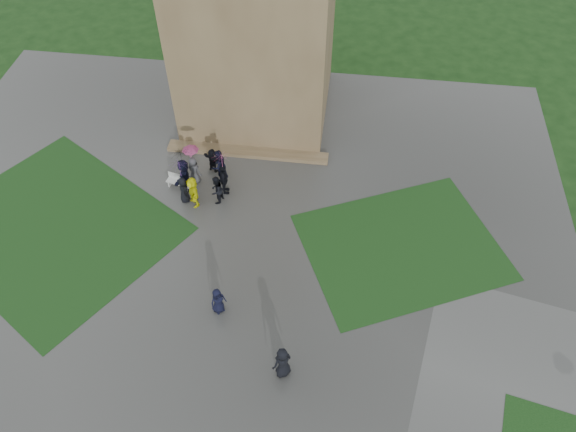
# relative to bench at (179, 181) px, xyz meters

# --- Properties ---
(ground) EXTENTS (120.00, 120.00, 0.00)m
(ground) POSITION_rel_bench_xyz_m (3.09, -7.59, -0.41)
(ground) COLOR black
(plaza) EXTENTS (34.00, 34.00, 0.02)m
(plaza) POSITION_rel_bench_xyz_m (3.09, -5.59, -0.40)
(plaza) COLOR #363533
(plaza) RESTS_ON ground
(lawn_inset_left) EXTENTS (14.10, 13.46, 0.01)m
(lawn_inset_left) POSITION_rel_bench_xyz_m (-5.41, -3.59, -0.39)
(lawn_inset_left) COLOR black
(lawn_inset_left) RESTS_ON plaza
(lawn_inset_right) EXTENTS (11.12, 10.15, 0.01)m
(lawn_inset_right) POSITION_rel_bench_xyz_m (11.59, -2.59, -0.39)
(lawn_inset_right) COLOR black
(lawn_inset_right) RESTS_ON plaza
(tower_plinth) EXTENTS (9.00, 0.80, 0.22)m
(tower_plinth) POSITION_rel_bench_xyz_m (3.09, 3.01, -0.28)
(tower_plinth) COLOR brown
(tower_plinth) RESTS_ON plaza
(bench) EXTENTS (1.38, 0.70, 0.76)m
(bench) POSITION_rel_bench_xyz_m (0.00, 0.00, 0.00)
(bench) COLOR silver
(bench) RESTS_ON plaza
(visitor_cluster) EXTENTS (3.12, 3.90, 2.65)m
(visitor_cluster) POSITION_rel_bench_xyz_m (1.16, -0.10, 0.84)
(visitor_cluster) COLOR black
(visitor_cluster) RESTS_ON plaza
(pedestrian_mid) EXTENTS (0.85, 0.85, 1.47)m
(pedestrian_mid) POSITION_rel_bench_xyz_m (3.63, -7.17, 0.34)
(pedestrian_mid) COLOR black
(pedestrian_mid) RESTS_ON plaza
(pedestrian_near) EXTENTS (1.02, 1.00, 1.74)m
(pedestrian_near) POSITION_rel_bench_xyz_m (6.79, -9.72, 0.47)
(pedestrian_near) COLOR black
(pedestrian_near) RESTS_ON plaza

